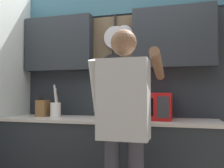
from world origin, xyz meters
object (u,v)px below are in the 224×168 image
microwave (147,106)px  knife_block (43,108)px  person (124,116)px  utensil_crock (56,109)px

microwave → knife_block: (-1.20, 0.00, -0.04)m
knife_block → person: person is taller
microwave → person: (-0.08, -0.70, -0.05)m
microwave → utensil_crock: size_ratio=1.35×
knife_block → person: size_ratio=0.16×
utensil_crock → knife_block: bearing=-179.5°
utensil_crock → person: bearing=-36.3°
knife_block → person: bearing=-32.1°
microwave → utensil_crock: bearing=179.9°
microwave → knife_block: size_ratio=1.92×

